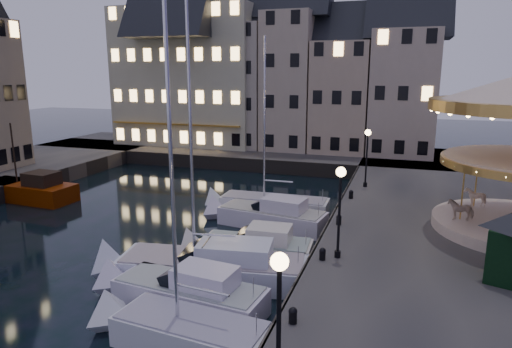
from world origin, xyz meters
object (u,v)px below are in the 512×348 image
(motorboat_e, at_px, (266,216))
(motorboat_b, at_px, (181,293))
(bollard_b, at_px, (322,253))
(streetlamp_c, at_px, (367,150))
(motorboat_f, at_px, (266,205))
(bollard_c, at_px, (339,219))
(red_fishing_boat, at_px, (30,191))
(streetlamp_a, at_px, (279,310))
(bollard_d, at_px, (351,194))
(streetlamp_b, at_px, (340,199))
(motorboat_d, at_px, (249,249))
(motorboat_a, at_px, (178,332))
(motorboat_c, at_px, (205,266))
(bollard_a, at_px, (293,315))

(motorboat_e, bearing_deg, motorboat_b, -91.85)
(motorboat_b, bearing_deg, bollard_b, 35.27)
(streetlamp_c, distance_m, motorboat_f, 8.31)
(bollard_c, bearing_deg, motorboat_b, -120.80)
(red_fishing_boat, bearing_deg, streetlamp_a, -34.70)
(bollard_d, bearing_deg, bollard_c, -90.00)
(bollard_c, relative_size, motorboat_b, 0.08)
(streetlamp_b, xyz_separation_m, streetlamp_c, (0.00, 13.50, 0.00))
(motorboat_b, relative_size, motorboat_d, 1.12)
(motorboat_b, bearing_deg, red_fishing_boat, 149.46)
(bollard_d, height_order, motorboat_e, motorboat_e)
(motorboat_a, bearing_deg, motorboat_c, 103.90)
(bollard_c, bearing_deg, motorboat_e, 156.23)
(bollard_a, bearing_deg, streetlamp_a, -81.47)
(streetlamp_c, relative_size, motorboat_f, 0.38)
(motorboat_e, xyz_separation_m, motorboat_f, (-0.79, 2.59, -0.11))
(streetlamp_c, height_order, motorboat_a, motorboat_a)
(bollard_a, bearing_deg, bollard_d, 90.00)
(bollard_a, distance_m, motorboat_e, 13.53)
(streetlamp_b, bearing_deg, streetlamp_c, 90.00)
(streetlamp_c, relative_size, motorboat_a, 0.38)
(bollard_a, xyz_separation_m, motorboat_f, (-5.60, 15.20, -1.07))
(bollard_a, relative_size, motorboat_d, 0.09)
(streetlamp_c, distance_m, bollard_c, 9.34)
(motorboat_d, height_order, motorboat_f, motorboat_f)
(streetlamp_c, height_order, bollard_b, streetlamp_c)
(motorboat_a, distance_m, motorboat_b, 2.70)
(streetlamp_c, relative_size, motorboat_b, 0.56)
(motorboat_e, bearing_deg, bollard_d, 35.16)
(motorboat_c, xyz_separation_m, motorboat_e, (0.46, 8.18, -0.04))
(bollard_d, relative_size, motorboat_a, 0.05)
(motorboat_c, bearing_deg, streetlamp_c, 68.73)
(streetlamp_c, xyz_separation_m, motorboat_c, (-5.86, -15.06, -3.34))
(bollard_c, relative_size, bollard_d, 1.00)
(streetlamp_a, xyz_separation_m, motorboat_b, (-5.75, 5.86, -3.38))
(streetlamp_a, xyz_separation_m, red_fishing_boat, (-24.00, 16.62, -3.32))
(bollard_a, relative_size, motorboat_b, 0.08)
(motorboat_c, bearing_deg, motorboat_f, 91.77)
(motorboat_a, xyz_separation_m, red_fishing_boat, (-19.38, 13.21, 0.16))
(bollard_c, height_order, motorboat_d, motorboat_d)
(streetlamp_a, distance_m, streetlamp_c, 23.50)
(motorboat_a, height_order, motorboat_b, motorboat_a)
(motorboat_b, bearing_deg, motorboat_d, 78.41)
(streetlamp_a, xyz_separation_m, motorboat_e, (-5.40, 16.62, -3.38))
(bollard_d, distance_m, motorboat_a, 17.10)
(motorboat_e, bearing_deg, streetlamp_a, -71.98)
(bollard_b, distance_m, motorboat_c, 5.45)
(motorboat_c, distance_m, motorboat_d, 2.98)
(bollard_b, xyz_separation_m, motorboat_a, (-4.02, -6.09, -1.07))
(bollard_d, height_order, red_fishing_boat, red_fishing_boat)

